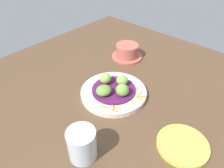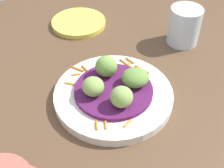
{
  "view_description": "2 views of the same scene",
  "coord_description": "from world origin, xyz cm",
  "px_view_note": "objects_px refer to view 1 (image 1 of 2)",
  "views": [
    {
      "loc": [
        -48.52,
        -41.8,
        53.06
      ],
      "look_at": [
        -3.38,
        -0.71,
        5.82
      ],
      "focal_mm": 33.87,
      "sensor_mm": 36.0,
      "label": 1
    },
    {
      "loc": [
        14.62,
        36.46,
        45.93
      ],
      "look_at": [
        -4.27,
        -3.21,
        5.08
      ],
      "focal_mm": 47.83,
      "sensor_mm": 36.0,
      "label": 2
    }
  ],
  "objects_px": {
    "guac_scoop_right": "(106,79)",
    "terracotta_bowl": "(127,52)",
    "guac_scoop_left": "(122,90)",
    "guac_scoop_back": "(104,90)",
    "water_glass": "(82,144)",
    "side_plate_small": "(183,145)",
    "guac_scoop_center": "(123,80)",
    "main_plate": "(114,93)"
  },
  "relations": [
    {
      "from": "guac_scoop_back",
      "to": "water_glass",
      "type": "bearing_deg",
      "value": -150.28
    },
    {
      "from": "guac_scoop_center",
      "to": "guac_scoop_right",
      "type": "relative_size",
      "value": 1.03
    },
    {
      "from": "guac_scoop_right",
      "to": "water_glass",
      "type": "bearing_deg",
      "value": -148.42
    },
    {
      "from": "main_plate",
      "to": "guac_scoop_center",
      "type": "height_order",
      "value": "guac_scoop_center"
    },
    {
      "from": "main_plate",
      "to": "guac_scoop_center",
      "type": "relative_size",
      "value": 5.48
    },
    {
      "from": "side_plate_small",
      "to": "water_glass",
      "type": "distance_m",
      "value": 0.28
    },
    {
      "from": "guac_scoop_left",
      "to": "side_plate_small",
      "type": "distance_m",
      "value": 0.26
    },
    {
      "from": "terracotta_bowl",
      "to": "main_plate",
      "type": "bearing_deg",
      "value": -151.0
    },
    {
      "from": "side_plate_small",
      "to": "guac_scoop_left",
      "type": "bearing_deg",
      "value": 82.87
    },
    {
      "from": "terracotta_bowl",
      "to": "guac_scoop_center",
      "type": "bearing_deg",
      "value": -144.71
    },
    {
      "from": "guac_scoop_right",
      "to": "terracotta_bowl",
      "type": "xyz_separation_m",
      "value": [
        0.24,
        0.09,
        -0.02
      ]
    },
    {
      "from": "guac_scoop_center",
      "to": "side_plate_small",
      "type": "relative_size",
      "value": 0.3
    },
    {
      "from": "guac_scoop_left",
      "to": "guac_scoop_back",
      "type": "bearing_deg",
      "value": 128.25
    },
    {
      "from": "guac_scoop_right",
      "to": "side_plate_small",
      "type": "bearing_deg",
      "value": -97.03
    },
    {
      "from": "terracotta_bowl",
      "to": "water_glass",
      "type": "xyz_separation_m",
      "value": [
        -0.49,
        -0.24,
        0.02
      ]
    },
    {
      "from": "guac_scoop_right",
      "to": "side_plate_small",
      "type": "distance_m",
      "value": 0.35
    },
    {
      "from": "guac_scoop_center",
      "to": "water_glass",
      "type": "distance_m",
      "value": 0.31
    },
    {
      "from": "guac_scoop_back",
      "to": "side_plate_small",
      "type": "height_order",
      "value": "guac_scoop_back"
    },
    {
      "from": "guac_scoop_right",
      "to": "terracotta_bowl",
      "type": "height_order",
      "value": "guac_scoop_right"
    },
    {
      "from": "main_plate",
      "to": "terracotta_bowl",
      "type": "relative_size",
      "value": 1.7
    },
    {
      "from": "guac_scoop_center",
      "to": "guac_scoop_right",
      "type": "distance_m",
      "value": 0.06
    },
    {
      "from": "side_plate_small",
      "to": "water_glass",
      "type": "height_order",
      "value": "water_glass"
    },
    {
      "from": "main_plate",
      "to": "side_plate_small",
      "type": "height_order",
      "value": "main_plate"
    },
    {
      "from": "water_glass",
      "to": "guac_scoop_back",
      "type": "bearing_deg",
      "value": 29.72
    },
    {
      "from": "main_plate",
      "to": "terracotta_bowl",
      "type": "height_order",
      "value": "terracotta_bowl"
    },
    {
      "from": "water_glass",
      "to": "guac_scoop_center",
      "type": "bearing_deg",
      "value": 19.59
    },
    {
      "from": "guac_scoop_left",
      "to": "main_plate",
      "type": "bearing_deg",
      "value": 83.25
    },
    {
      "from": "guac_scoop_left",
      "to": "terracotta_bowl",
      "type": "relative_size",
      "value": 0.32
    },
    {
      "from": "main_plate",
      "to": "guac_scoop_back",
      "type": "distance_m",
      "value": 0.06
    },
    {
      "from": "guac_scoop_center",
      "to": "water_glass",
      "type": "height_order",
      "value": "water_glass"
    },
    {
      "from": "guac_scoop_right",
      "to": "side_plate_small",
      "type": "xyz_separation_m",
      "value": [
        -0.04,
        -0.34,
        -0.04
      ]
    },
    {
      "from": "guac_scoop_right",
      "to": "guac_scoop_left",
      "type": "bearing_deg",
      "value": -96.75
    },
    {
      "from": "side_plate_small",
      "to": "terracotta_bowl",
      "type": "height_order",
      "value": "terracotta_bowl"
    },
    {
      "from": "main_plate",
      "to": "guac_scoop_center",
      "type": "distance_m",
      "value": 0.06
    },
    {
      "from": "guac_scoop_right",
      "to": "water_glass",
      "type": "relative_size",
      "value": 0.46
    },
    {
      "from": "side_plate_small",
      "to": "terracotta_bowl",
      "type": "distance_m",
      "value": 0.52
    },
    {
      "from": "guac_scoop_back",
      "to": "water_glass",
      "type": "height_order",
      "value": "water_glass"
    },
    {
      "from": "guac_scoop_right",
      "to": "side_plate_small",
      "type": "relative_size",
      "value": 0.29
    },
    {
      "from": "guac_scoop_left",
      "to": "water_glass",
      "type": "distance_m",
      "value": 0.25
    },
    {
      "from": "guac_scoop_left",
      "to": "guac_scoop_right",
      "type": "distance_m",
      "value": 0.09
    },
    {
      "from": "guac_scoop_left",
      "to": "guac_scoop_center",
      "type": "distance_m",
      "value": 0.06
    },
    {
      "from": "guac_scoop_left",
      "to": "guac_scoop_back",
      "type": "height_order",
      "value": "guac_scoop_left"
    }
  ]
}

